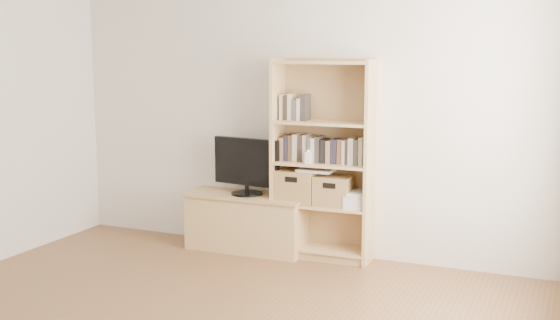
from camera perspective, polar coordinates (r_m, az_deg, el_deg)
The scene contains 11 objects.
back_wall at distance 6.21m, azimuth 1.68°, elevation 4.30°, with size 4.50×0.02×2.60m, color silver.
tv_stand at distance 6.39m, azimuth -2.69°, elevation -5.17°, with size 1.07×0.40×0.49m, color tan.
bookshelf at distance 6.03m, azimuth 3.47°, elevation -0.03°, with size 0.87×0.31×1.73m, color tan.
television at distance 6.28m, azimuth -2.73°, elevation -0.52°, with size 0.66×0.05×0.52m, color black.
books_row_mid at distance 6.03m, azimuth 3.54°, elevation 0.91°, with size 0.86×0.17×0.23m, color #9F7E57.
books_row_upper at distance 6.06m, azimuth 1.84°, elevation 4.20°, with size 0.38×0.14×0.20m, color #9F7E57.
baby_monitor at distance 5.97m, azimuth 2.30°, elevation 0.18°, with size 0.05×0.03×0.10m, color white.
basket_left at distance 6.15m, azimuth 1.39°, elevation -2.13°, with size 0.35×0.29×0.29m, color #A07C48.
basket_right at distance 6.04m, azimuth 4.38°, elevation -2.50°, with size 0.31×0.25×0.25m, color #A07C48.
laptop at distance 6.05m, azimuth 2.95°, elevation -0.83°, with size 0.30×0.21×0.02m, color silver.
magazine_stack at distance 6.00m, azimuth 6.13°, elevation -3.30°, with size 0.17×0.25×0.11m, color beige.
Camera 1 is at (2.31, -3.24, 1.84)m, focal length 45.00 mm.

